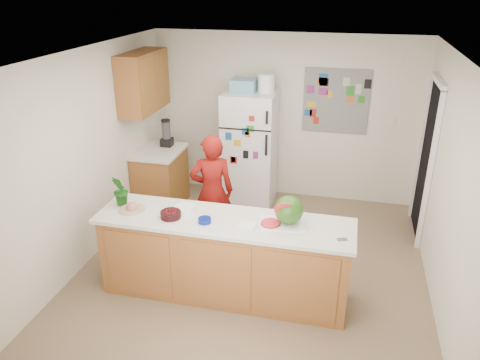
% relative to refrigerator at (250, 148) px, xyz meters
% --- Properties ---
extents(floor, '(4.00, 4.50, 0.02)m').
position_rel_refrigerator_xyz_m(floor, '(0.45, -1.88, -0.86)').
color(floor, brown).
rests_on(floor, ground).
extents(wall_back, '(4.00, 0.02, 2.50)m').
position_rel_refrigerator_xyz_m(wall_back, '(0.45, 0.38, 0.40)').
color(wall_back, beige).
rests_on(wall_back, ground).
extents(wall_left, '(0.02, 4.50, 2.50)m').
position_rel_refrigerator_xyz_m(wall_left, '(-1.56, -1.88, 0.40)').
color(wall_left, beige).
rests_on(wall_left, ground).
extents(wall_right, '(0.02, 4.50, 2.50)m').
position_rel_refrigerator_xyz_m(wall_right, '(2.46, -1.88, 0.40)').
color(wall_right, beige).
rests_on(wall_right, ground).
extents(ceiling, '(4.00, 4.50, 0.02)m').
position_rel_refrigerator_xyz_m(ceiling, '(0.45, -1.88, 1.66)').
color(ceiling, white).
rests_on(ceiling, wall_back).
extents(doorway, '(0.03, 0.85, 2.04)m').
position_rel_refrigerator_xyz_m(doorway, '(2.44, -0.43, 0.17)').
color(doorway, black).
rests_on(doorway, ground).
extents(peninsula_base, '(2.60, 0.62, 0.88)m').
position_rel_refrigerator_xyz_m(peninsula_base, '(0.25, -2.38, -0.41)').
color(peninsula_base, brown).
rests_on(peninsula_base, floor).
extents(peninsula_top, '(2.68, 0.70, 0.04)m').
position_rel_refrigerator_xyz_m(peninsula_top, '(0.25, -2.38, 0.05)').
color(peninsula_top, silver).
rests_on(peninsula_top, peninsula_base).
extents(side_counter_base, '(0.60, 0.80, 0.86)m').
position_rel_refrigerator_xyz_m(side_counter_base, '(-1.24, -0.53, -0.42)').
color(side_counter_base, brown).
rests_on(side_counter_base, floor).
extents(side_counter_top, '(0.64, 0.84, 0.04)m').
position_rel_refrigerator_xyz_m(side_counter_top, '(-1.24, -0.53, 0.03)').
color(side_counter_top, silver).
rests_on(side_counter_top, side_counter_base).
extents(upper_cabinets, '(0.35, 1.00, 0.80)m').
position_rel_refrigerator_xyz_m(upper_cabinets, '(-1.37, -0.58, 1.05)').
color(upper_cabinets, brown).
rests_on(upper_cabinets, wall_left).
extents(refrigerator, '(0.75, 0.70, 1.70)m').
position_rel_refrigerator_xyz_m(refrigerator, '(0.00, 0.00, 0.00)').
color(refrigerator, silver).
rests_on(refrigerator, floor).
extents(fridge_top_bin, '(0.35, 0.28, 0.18)m').
position_rel_refrigerator_xyz_m(fridge_top_bin, '(-0.10, 0.00, 0.94)').
color(fridge_top_bin, '#5999B2').
rests_on(fridge_top_bin, refrigerator).
extents(photo_collage, '(0.95, 0.01, 0.95)m').
position_rel_refrigerator_xyz_m(photo_collage, '(1.20, 0.36, 0.70)').
color(photo_collage, slate).
rests_on(photo_collage, wall_back).
extents(person, '(0.64, 0.53, 1.50)m').
position_rel_refrigerator_xyz_m(person, '(-0.17, -1.43, -0.10)').
color(person, maroon).
rests_on(person, floor).
extents(blender_appliance, '(0.12, 0.12, 0.38)m').
position_rel_refrigerator_xyz_m(blender_appliance, '(-1.19, -0.32, 0.24)').
color(blender_appliance, black).
rests_on(blender_appliance, side_counter_top).
extents(cutting_board, '(0.50, 0.41, 0.01)m').
position_rel_refrigerator_xyz_m(cutting_board, '(0.85, -2.33, 0.08)').
color(cutting_board, silver).
rests_on(cutting_board, peninsula_top).
extents(watermelon, '(0.29, 0.29, 0.29)m').
position_rel_refrigerator_xyz_m(watermelon, '(0.91, -2.31, 0.23)').
color(watermelon, '#2E601A').
rests_on(watermelon, cutting_board).
extents(watermelon_slice, '(0.19, 0.19, 0.02)m').
position_rel_refrigerator_xyz_m(watermelon_slice, '(0.74, -2.38, 0.09)').
color(watermelon_slice, '#E01C51').
rests_on(watermelon_slice, cutting_board).
extents(cherry_bowl, '(0.25, 0.25, 0.07)m').
position_rel_refrigerator_xyz_m(cherry_bowl, '(-0.29, -2.47, 0.11)').
color(cherry_bowl, black).
rests_on(cherry_bowl, peninsula_top).
extents(white_bowl, '(0.25, 0.25, 0.06)m').
position_rel_refrigerator_xyz_m(white_bowl, '(-0.20, -2.30, 0.10)').
color(white_bowl, silver).
rests_on(white_bowl, peninsula_top).
extents(cobalt_bowl, '(0.14, 0.14, 0.05)m').
position_rel_refrigerator_xyz_m(cobalt_bowl, '(0.08, -2.49, 0.10)').
color(cobalt_bowl, navy).
rests_on(cobalt_bowl, peninsula_top).
extents(plate, '(0.28, 0.28, 0.02)m').
position_rel_refrigerator_xyz_m(plate, '(-0.76, -2.41, 0.08)').
color(plate, '#B8A88F').
rests_on(plate, peninsula_top).
extents(paper_towel, '(0.18, 0.17, 0.02)m').
position_rel_refrigerator_xyz_m(paper_towel, '(0.52, -2.46, 0.08)').
color(paper_towel, white).
rests_on(paper_towel, peninsula_top).
extents(keys, '(0.11, 0.07, 0.01)m').
position_rel_refrigerator_xyz_m(keys, '(1.45, -2.51, 0.08)').
color(keys, slate).
rests_on(keys, peninsula_top).
extents(potted_plant, '(0.24, 0.25, 0.35)m').
position_rel_refrigerator_xyz_m(potted_plant, '(-0.91, -2.33, 0.25)').
color(potted_plant, '#0D4712').
rests_on(potted_plant, peninsula_top).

